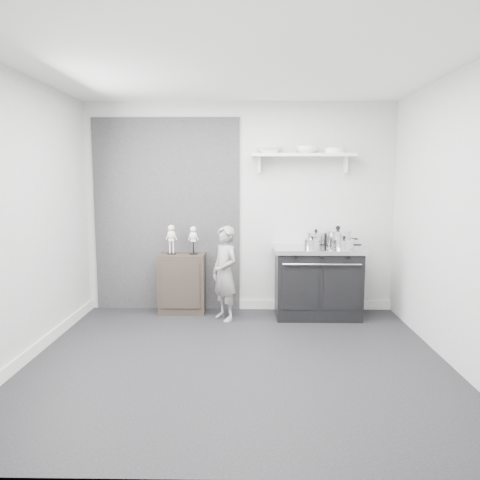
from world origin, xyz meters
name	(u,v)px	position (x,y,z in m)	size (l,w,h in m)	color
ground	(236,360)	(0.00, 0.00, 0.00)	(4.00, 4.00, 0.00)	black
room_shell	(227,188)	(-0.09, 0.15, 1.64)	(4.02, 3.62, 2.71)	beige
wall_shelf	(303,156)	(0.80, 1.68, 2.01)	(1.30, 0.26, 0.24)	silver
stove	(317,282)	(0.98, 1.48, 0.44)	(1.09, 0.68, 0.88)	black
side_cabinet	(182,283)	(-0.74, 1.61, 0.38)	(0.59, 0.34, 0.77)	black
child	(225,273)	(-0.17, 1.30, 0.58)	(0.42, 0.28, 1.16)	gray
pot_back_left	(316,239)	(0.97, 1.59, 0.97)	(0.33, 0.25, 0.22)	silver
pot_back_right	(338,238)	(1.24, 1.56, 0.98)	(0.41, 0.33, 0.26)	silver
pot_front_right	(344,244)	(1.27, 1.32, 0.94)	(0.34, 0.25, 0.16)	silver
pot_front_center	(312,244)	(0.89, 1.32, 0.94)	(0.29, 0.20, 0.16)	silver
skeleton_full	(171,237)	(-0.87, 1.61, 0.98)	(0.12, 0.08, 0.43)	beige
skeleton_torso	(193,238)	(-0.59, 1.61, 0.97)	(0.12, 0.07, 0.41)	beige
bowl_large	(269,150)	(0.38, 1.67, 2.08)	(0.33, 0.33, 0.08)	white
bowl_small	(307,150)	(0.85, 1.67, 2.08)	(0.27, 0.27, 0.08)	white
plate_stack	(335,151)	(1.19, 1.67, 2.07)	(0.26, 0.26, 0.06)	white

